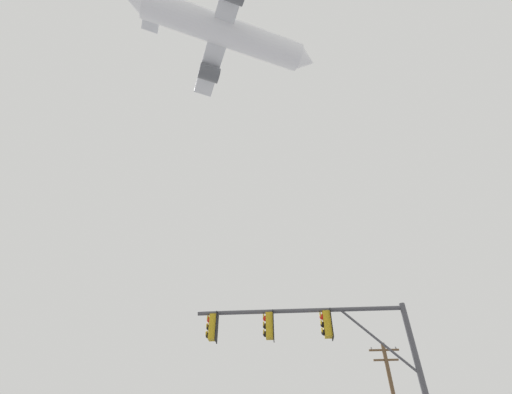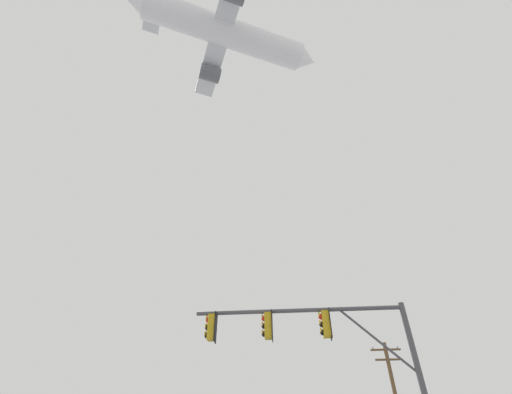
{
  "view_description": "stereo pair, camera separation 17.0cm",
  "coord_description": "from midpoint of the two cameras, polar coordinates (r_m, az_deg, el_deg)",
  "views": [
    {
      "loc": [
        0.64,
        -5.52,
        1.54
      ],
      "look_at": [
        -0.77,
        12.38,
        16.02
      ],
      "focal_mm": 25.24,
      "sensor_mm": 36.0,
      "label": 1
    },
    {
      "loc": [
        0.81,
        -5.5,
        1.54
      ],
      "look_at": [
        -0.77,
        12.38,
        16.02
      ],
      "focal_mm": 25.24,
      "sensor_mm": 36.0,
      "label": 2
    }
  ],
  "objects": [
    {
      "name": "signal_pole_near",
      "position": [
        13.55,
        10.67,
        -22.42
      ],
      "size": [
        7.58,
        0.48,
        6.72
      ],
      "color": "#4C4C51",
      "rests_on": "ground"
    },
    {
      "name": "airplane",
      "position": [
        57.92,
        -5.01,
        24.58
      ],
      "size": [
        27.6,
        21.31,
        7.87
      ],
      "color": "white"
    }
  ]
}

